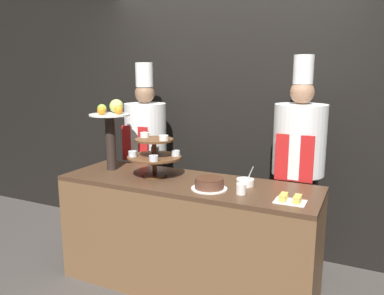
{
  "coord_description": "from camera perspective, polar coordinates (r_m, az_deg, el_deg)",
  "views": [
    {
      "loc": [
        1.25,
        -2.2,
        1.72
      ],
      "look_at": [
        0.0,
        0.42,
        1.14
      ],
      "focal_mm": 35.0,
      "sensor_mm": 36.0,
      "label": 1
    }
  ],
  "objects": [
    {
      "name": "cup_white",
      "position": [
        2.64,
        7.49,
        -6.28
      ],
      "size": [
        0.07,
        0.07,
        0.07
      ],
      "color": "white",
      "rests_on": "buffet_counter"
    },
    {
      "name": "cake_round",
      "position": [
        2.73,
        2.64,
        -5.55
      ],
      "size": [
        0.26,
        0.26,
        0.08
      ],
      "color": "white",
      "rests_on": "buffet_counter"
    },
    {
      "name": "tiered_stand",
      "position": [
        3.04,
        -5.76,
        -0.88
      ],
      "size": [
        0.44,
        0.44,
        0.35
      ],
      "color": "brown",
      "rests_on": "buffet_counter"
    },
    {
      "name": "fruit_pedestal",
      "position": [
        3.29,
        -12.22,
        3.48
      ],
      "size": [
        0.34,
        0.34,
        0.61
      ],
      "color": "#2D231E",
      "rests_on": "buffet_counter"
    },
    {
      "name": "chef_center_left",
      "position": [
        3.19,
        15.87,
        -2.17
      ],
      "size": [
        0.42,
        0.42,
        1.86
      ],
      "color": "#38332D",
      "rests_on": "ground_plane"
    },
    {
      "name": "chef_left",
      "position": [
        3.72,
        -7.03,
        -0.23
      ],
      "size": [
        0.4,
        0.4,
        1.82
      ],
      "color": "black",
      "rests_on": "ground_plane"
    },
    {
      "name": "wall_back",
      "position": [
        3.69,
        5.66,
        6.22
      ],
      "size": [
        10.0,
        0.06,
        2.8
      ],
      "color": "black",
      "rests_on": "ground_plane"
    },
    {
      "name": "serving_bowl_far",
      "position": [
        2.84,
        8.12,
        -5.24
      ],
      "size": [
        0.13,
        0.13,
        0.15
      ],
      "color": "white",
      "rests_on": "buffet_counter"
    },
    {
      "name": "cake_square_tray",
      "position": [
        2.55,
        14.75,
        -7.64
      ],
      "size": [
        0.2,
        0.14,
        0.05
      ],
      "color": "white",
      "rests_on": "buffet_counter"
    },
    {
      "name": "buffet_counter",
      "position": [
        3.09,
        -0.82,
        -13.12
      ],
      "size": [
        2.04,
        0.65,
        0.89
      ],
      "color": "brown",
      "rests_on": "ground_plane"
    }
  ]
}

